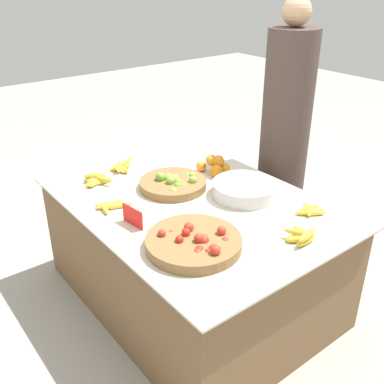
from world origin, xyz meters
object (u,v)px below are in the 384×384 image
object	(u,v)px
tomato_basket	(194,243)
lime_bowl	(173,183)
vendor_person	(284,143)
price_sign	(133,216)
metal_bowl	(245,189)

from	to	relation	value
tomato_basket	lime_bowl	bearing A→B (deg)	153.00
lime_bowl	vendor_person	xyz separation A→B (m)	(0.10, 0.80, 0.08)
price_sign	tomato_basket	bearing A→B (deg)	10.59
tomato_basket	metal_bowl	world-z (taller)	tomato_basket
tomato_basket	price_sign	bearing A→B (deg)	-161.46
metal_bowl	lime_bowl	bearing A→B (deg)	-141.59
lime_bowl	vendor_person	world-z (taller)	vendor_person
metal_bowl	price_sign	size ratio (longest dim) A/B	2.47
lime_bowl	price_sign	size ratio (longest dim) A/B	2.64
lime_bowl	tomato_basket	distance (m)	0.62
lime_bowl	metal_bowl	size ratio (longest dim) A/B	1.07
tomato_basket	price_sign	world-z (taller)	price_sign
metal_bowl	tomato_basket	bearing A→B (deg)	-66.20
lime_bowl	tomato_basket	world-z (taller)	lime_bowl
metal_bowl	vendor_person	bearing A→B (deg)	111.54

